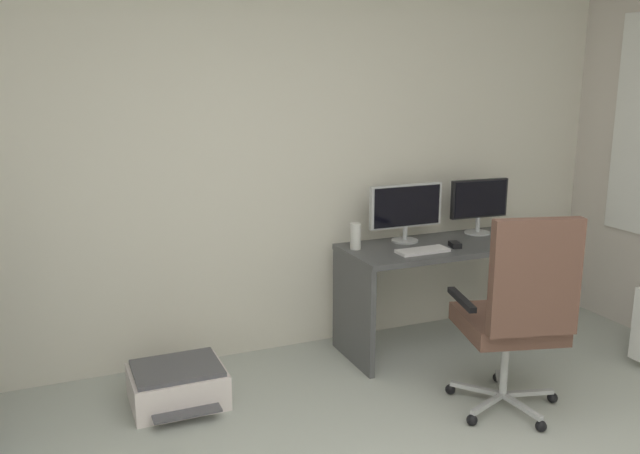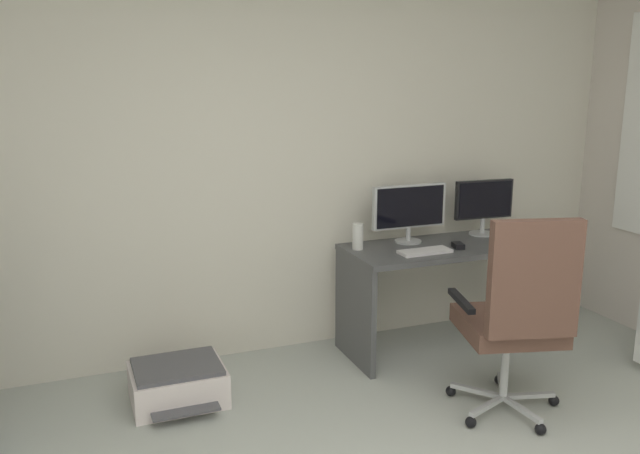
{
  "view_description": "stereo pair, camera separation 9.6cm",
  "coord_description": "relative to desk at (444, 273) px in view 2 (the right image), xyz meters",
  "views": [
    {
      "loc": [
        -1.21,
        -1.36,
        1.82
      ],
      "look_at": [
        0.18,
        1.93,
        0.99
      ],
      "focal_mm": 37.03,
      "sensor_mm": 36.0,
      "label": 1
    },
    {
      "loc": [
        -1.12,
        -1.4,
        1.82
      ],
      "look_at": [
        0.18,
        1.93,
        0.99
      ],
      "focal_mm": 37.03,
      "sensor_mm": 36.0,
      "label": 2
    }
  ],
  "objects": [
    {
      "name": "monitor_main",
      "position": [
        -0.19,
        0.15,
        0.43
      ],
      "size": [
        0.53,
        0.18,
        0.39
      ],
      "color": "#B2B5B7",
      "rests_on": "desk"
    },
    {
      "name": "computer_mouse",
      "position": [
        0.03,
        -0.1,
        0.21
      ],
      "size": [
        0.08,
        0.11,
        0.03
      ],
      "primitive_type": "cube",
      "rotation": [
        0.0,
        0.0,
        -0.24
      ],
      "color": "black",
      "rests_on": "desk"
    },
    {
      "name": "office_chair",
      "position": [
        -0.16,
        -0.98,
        0.09
      ],
      "size": [
        0.65,
        0.67,
        1.14
      ],
      "color": "#B7BABC",
      "rests_on": "ground"
    },
    {
      "name": "desktop_speaker",
      "position": [
        -0.59,
        0.11,
        0.28
      ],
      "size": [
        0.07,
        0.07,
        0.17
      ],
      "primitive_type": "cylinder",
      "color": "silver",
      "rests_on": "desk"
    },
    {
      "name": "printer",
      "position": [
        -1.81,
        -0.12,
        -0.41
      ],
      "size": [
        0.52,
        0.5,
        0.22
      ],
      "color": "silver",
      "rests_on": "ground"
    },
    {
      "name": "wall_back",
      "position": [
        -1.19,
        0.45,
        0.82
      ],
      "size": [
        5.34,
        0.1,
        2.69
      ],
      "primitive_type": "cube",
      "color": "beige",
      "rests_on": "ground"
    },
    {
      "name": "monitor_secondary",
      "position": [
        0.4,
        0.15,
        0.43
      ],
      "size": [
        0.44,
        0.18,
        0.39
      ],
      "color": "#B2B5B7",
      "rests_on": "desk"
    },
    {
      "name": "desk",
      "position": [
        0.0,
        0.0,
        0.0
      ],
      "size": [
        1.34,
        0.58,
        0.72
      ],
      "color": "#494A4C",
      "rests_on": "ground"
    },
    {
      "name": "keyboard",
      "position": [
        -0.23,
        -0.13,
        0.21
      ],
      "size": [
        0.34,
        0.14,
        0.02
      ],
      "primitive_type": "cube",
      "rotation": [
        0.0,
        0.0,
        0.02
      ],
      "color": "silver",
      "rests_on": "desk"
    }
  ]
}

